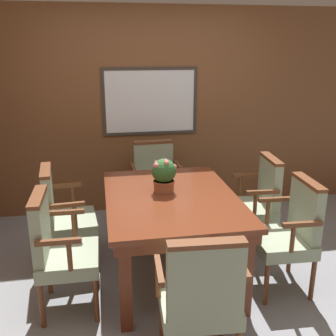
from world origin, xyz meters
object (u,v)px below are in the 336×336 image
(chair_left_far, at_px, (62,213))
(potted_plant, at_px, (164,175))
(chair_head_far, at_px, (155,180))
(chair_right_far, at_px, (257,199))
(chair_left_near, at_px, (58,247))
(dining_table, at_px, (171,206))
(chair_head_near, at_px, (201,296))
(chair_right_near, at_px, (291,230))

(chair_left_far, relative_size, potted_plant, 3.17)
(chair_left_far, bearing_deg, chair_head_far, -56.87)
(chair_right_far, bearing_deg, chair_left_near, -66.20)
(chair_left_far, bearing_deg, chair_left_near, 176.45)
(dining_table, bearing_deg, chair_head_far, 88.92)
(chair_head_near, distance_m, chair_right_far, 1.72)
(chair_right_near, relative_size, chair_head_near, 1.00)
(dining_table, xyz_separation_m, potted_plant, (-0.04, 0.11, 0.26))
(chair_head_near, height_order, chair_right_far, same)
(chair_head_near, xyz_separation_m, chair_head_far, (0.04, 2.20, 0.00))
(chair_left_near, bearing_deg, chair_right_near, -90.64)
(chair_right_near, xyz_separation_m, chair_right_far, (-0.01, 0.69, 0.00))
(dining_table, relative_size, chair_right_far, 1.57)
(dining_table, distance_m, chair_left_near, 0.99)
(dining_table, bearing_deg, chair_head_near, -90.77)
(potted_plant, bearing_deg, chair_head_near, -88.61)
(chair_head_far, relative_size, chair_right_far, 1.00)
(dining_table, distance_m, potted_plant, 0.28)
(chair_head_far, bearing_deg, potted_plant, -96.31)
(chair_left_far, height_order, chair_left_near, same)
(chair_left_near, height_order, chair_head_far, same)
(chair_right_near, height_order, chair_head_near, same)
(dining_table, relative_size, chair_head_far, 1.57)
(chair_head_near, bearing_deg, chair_left_near, -37.05)
(dining_table, height_order, chair_right_far, chair_right_far)
(chair_left_far, xyz_separation_m, chair_right_near, (1.90, -0.69, 0.00))
(chair_left_far, height_order, potted_plant, potted_plant)
(dining_table, bearing_deg, chair_right_far, 19.89)
(chair_head_near, relative_size, potted_plant, 3.17)
(dining_table, height_order, chair_left_far, chair_left_far)
(chair_head_near, height_order, potted_plant, potted_plant)
(potted_plant, bearing_deg, chair_right_far, 13.21)
(dining_table, height_order, chair_head_far, chair_head_far)
(chair_head_far, height_order, potted_plant, potted_plant)
(chair_head_near, xyz_separation_m, chair_right_far, (0.95, 1.44, 0.00))
(chair_head_far, bearing_deg, chair_head_near, -93.50)
(dining_table, height_order, potted_plant, potted_plant)
(chair_right_near, xyz_separation_m, potted_plant, (-0.99, 0.46, 0.39))
(chair_right_far, distance_m, potted_plant, 1.08)
(chair_left_far, xyz_separation_m, chair_head_near, (0.93, -1.43, 0.00))
(chair_head_near, relative_size, chair_left_near, 1.00)
(chair_right_near, height_order, chair_left_near, same)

